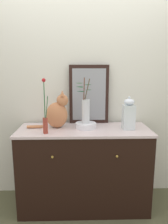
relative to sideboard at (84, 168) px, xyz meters
The scene contains 9 objects.
ground_plane 0.45m from the sideboard, 90.00° to the left, with size 6.00×6.00×0.00m, color #525439.
wall_back 0.92m from the sideboard, 90.00° to the left, with size 4.40×0.08×2.60m, color silver.
sideboard is the anchor object (origin of this frame).
mirror_leaning 0.82m from the sideboard, 75.59° to the left, with size 0.45×0.03×0.67m.
cat_sitting 0.67m from the sideboard, 169.48° to the left, with size 0.44×0.18×0.40m.
vase_slim_green 0.72m from the sideboard, 158.02° to the right, with size 0.06×0.05×0.53m.
bowl_porcelain 0.48m from the sideboard, 50.70° to the left, with size 0.22×0.22×0.06m, color white.
vase_glass_clear 0.65m from the sideboard, 55.60° to the left, with size 0.17×0.14×0.47m.
jar_lidded_porcelain 0.76m from the sideboard, ahead, with size 0.12×0.12×0.34m.
Camera 1 is at (-0.06, -2.16, 1.51)m, focal length 34.03 mm.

